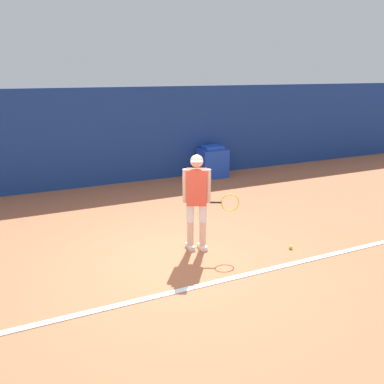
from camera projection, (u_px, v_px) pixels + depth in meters
The scene contains 7 objects.
ground_plane at pixel (174, 261), 6.29m from camera, with size 24.00×24.00×0.00m, color #B76642.
back_wall at pixel (109, 137), 10.24m from camera, with size 24.00×0.10×2.65m.
court_baseline at pixel (195, 287), 5.52m from camera, with size 21.60×0.10×0.01m.
tennis_player at pixel (197, 198), 6.44m from camera, with size 0.90×0.48×1.73m.
tennis_ball at pixel (291, 247), 6.72m from camera, with size 0.07×0.07×0.07m.
covered_chair at pixel (212, 162), 11.25m from camera, with size 0.81×0.67×0.94m.
water_bottle at pixel (191, 174), 11.13m from camera, with size 0.07×0.07×0.27m.
Camera 1 is at (-1.96, -5.29, 3.04)m, focal length 35.00 mm.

